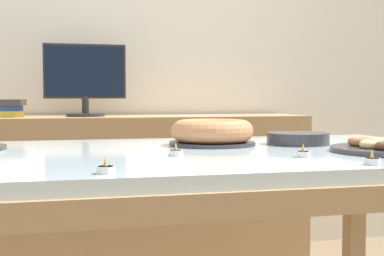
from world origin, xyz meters
name	(u,v)px	position (x,y,z in m)	size (l,w,h in m)	color
wall_back	(125,34)	(0.00, 1.61, 1.30)	(8.00, 0.10, 2.60)	silver
dining_table	(192,178)	(0.00, 0.00, 0.69)	(1.77, 1.03, 0.77)	silver
sideboard	(133,192)	(0.00, 1.31, 0.41)	(1.88, 0.44, 0.83)	tan
computer_monitor	(85,80)	(-0.25, 1.31, 1.02)	(0.42, 0.20, 0.38)	#262628
book_stack	(0,108)	(-0.67, 1.31, 0.87)	(0.25, 0.18, 0.09)	#B29933
cake_golden_bundt	(212,133)	(0.11, 0.16, 0.81)	(0.29, 0.29, 0.09)	#333338
plate_stack	(298,139)	(0.40, 0.12, 0.79)	(0.21, 0.21, 0.04)	#333338
tealight_centre	(303,153)	(0.24, -0.24, 0.78)	(0.04, 0.04, 0.04)	silver
tealight_near_cakes	(106,169)	(-0.29, -0.43, 0.78)	(0.04, 0.04, 0.04)	silver
tealight_near_front	(176,152)	(-0.08, -0.13, 0.78)	(0.04, 0.04, 0.04)	silver
tealight_left_edge	(372,161)	(0.33, -0.43, 0.78)	(0.04, 0.04, 0.04)	silver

